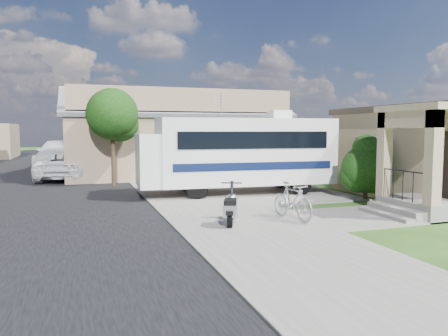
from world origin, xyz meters
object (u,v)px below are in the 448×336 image
object	(u,v)px
shrub	(366,167)
bicycle	(292,203)
pickup_truck	(69,165)
van	(59,154)
garden_hose	(380,209)
motorhome	(238,152)
scooter	(231,208)

from	to	relation	value
shrub	bicycle	xyz separation A→B (m)	(-4.49, -2.67, -0.72)
bicycle	pickup_truck	xyz separation A→B (m)	(-6.27, 13.52, 0.22)
pickup_truck	van	distance (m)	7.67
van	shrub	bearing A→B (deg)	-53.05
pickup_truck	garden_hose	xyz separation A→B (m)	(9.61, -13.14, -0.66)
pickup_truck	van	size ratio (longest dim) A/B	0.83
pickup_truck	garden_hose	size ratio (longest dim) A/B	13.09
shrub	garden_hose	bearing A→B (deg)	-116.69
bicycle	pickup_truck	size ratio (longest dim) A/B	0.33
bicycle	pickup_truck	distance (m)	14.91
shrub	motorhome	bearing A→B (deg)	144.42
shrub	van	world-z (taller)	shrub
scooter	van	distance (m)	21.75
motorhome	pickup_truck	size ratio (longest dim) A/B	1.48
motorhome	garden_hose	world-z (taller)	motorhome
scooter	pickup_truck	bearing A→B (deg)	130.18
motorhome	shrub	distance (m)	5.04
motorhome	bicycle	bearing A→B (deg)	-91.15
shrub	pickup_truck	distance (m)	15.29
pickup_truck	motorhome	bearing A→B (deg)	141.62
van	motorhome	bearing A→B (deg)	-59.41
shrub	van	xyz separation A→B (m)	(-11.55, 18.48, -0.31)
scooter	garden_hose	distance (m)	5.24
shrub	scooter	xyz separation A→B (m)	(-6.36, -2.63, -0.76)
scooter	garden_hose	bearing A→B (deg)	25.99
scooter	garden_hose	size ratio (longest dim) A/B	3.90
motorhome	scooter	bearing A→B (deg)	-109.22
bicycle	van	xyz separation A→B (m)	(-7.06, 21.15, 0.41)
van	bicycle	bearing A→B (deg)	-66.60
shrub	garden_hose	world-z (taller)	shrub
scooter	garden_hose	xyz separation A→B (m)	(5.21, 0.35, -0.40)
shrub	pickup_truck	xyz separation A→B (m)	(-10.76, 10.86, -0.50)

